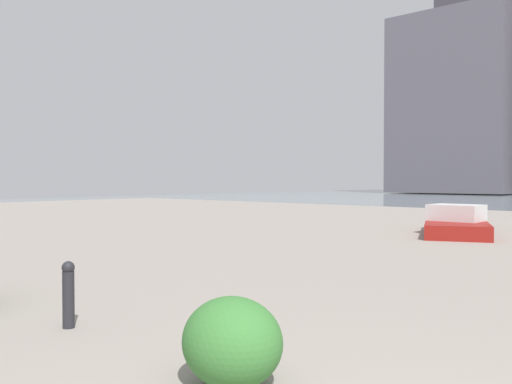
% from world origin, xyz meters
% --- Properties ---
extents(building_annex, '(13.51, 12.58, 23.08)m').
position_xyz_m(building_annex, '(24.08, -63.09, 10.51)').
color(building_annex, '#5B5660').
rests_on(building_annex, ground).
extents(bollard_near, '(0.13, 0.13, 0.69)m').
position_xyz_m(bollard_near, '(4.44, -1.11, 0.36)').
color(bollard_near, '#232328').
rests_on(bollard_near, ground).
extents(shrub_round, '(0.78, 0.70, 0.66)m').
position_xyz_m(shrub_round, '(2.09, -1.10, 0.33)').
color(shrub_round, '#387533').
rests_on(shrub_round, ground).
extents(boat, '(2.93, 4.08, 0.95)m').
position_xyz_m(boat, '(5.11, -13.13, 0.21)').
color(boat, maroon).
rests_on(boat, ground).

